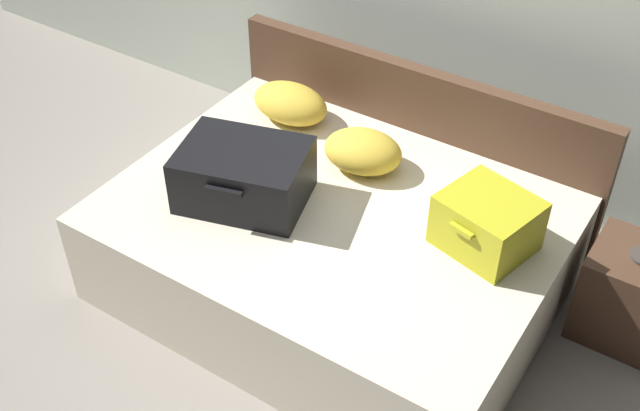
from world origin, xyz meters
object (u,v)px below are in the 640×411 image
object	(u,v)px
nightstand	(631,295)
bed	(333,249)
hard_case_medium	(487,223)
hard_case_large	(244,175)
pillow_center_head	(290,103)
pillow_near_headboard	(363,151)

from	to	relation	value
nightstand	bed	bearing A→B (deg)	-158.52
hard_case_medium	bed	bearing A→B (deg)	-153.03
bed	hard_case_large	size ratio (longest dim) A/B	3.05
pillow_center_head	hard_case_large	bearing A→B (deg)	-72.91
hard_case_large	pillow_center_head	distance (m)	0.72
hard_case_large	hard_case_medium	xyz separation A→B (m)	(1.09, 0.32, -0.01)
hard_case_medium	pillow_center_head	world-z (taller)	hard_case_medium
bed	pillow_center_head	xyz separation A→B (m)	(-0.61, 0.52, 0.36)
hard_case_large	nightstand	size ratio (longest dim) A/B	1.44
bed	pillow_center_head	bearing A→B (deg)	139.30
hard_case_medium	nightstand	bearing A→B (deg)	44.73
pillow_near_headboard	pillow_center_head	xyz separation A→B (m)	(-0.55, 0.17, 0.00)
bed	pillow_near_headboard	size ratio (longest dim) A/B	5.25
hard_case_large	pillow_near_headboard	world-z (taller)	hard_case_large
bed	nightstand	distance (m)	1.42
bed	hard_case_medium	world-z (taller)	hard_case_medium
bed	hard_case_medium	size ratio (longest dim) A/B	4.54
hard_case_large	pillow_center_head	world-z (taller)	hard_case_large
pillow_center_head	bed	bearing A→B (deg)	-40.70
pillow_near_headboard	pillow_center_head	size ratio (longest dim) A/B	0.90
hard_case_medium	pillow_center_head	distance (m)	1.35
hard_case_medium	pillow_near_headboard	world-z (taller)	hard_case_medium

